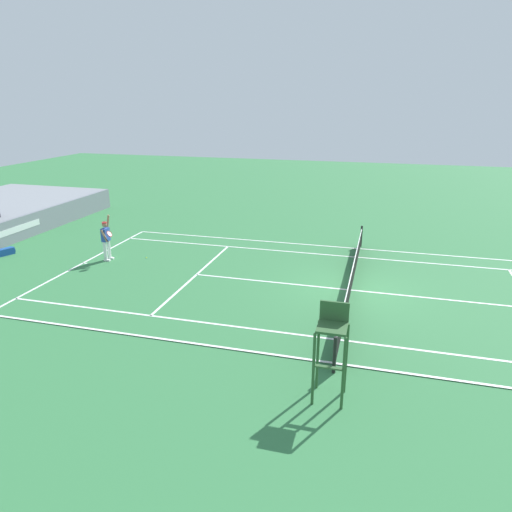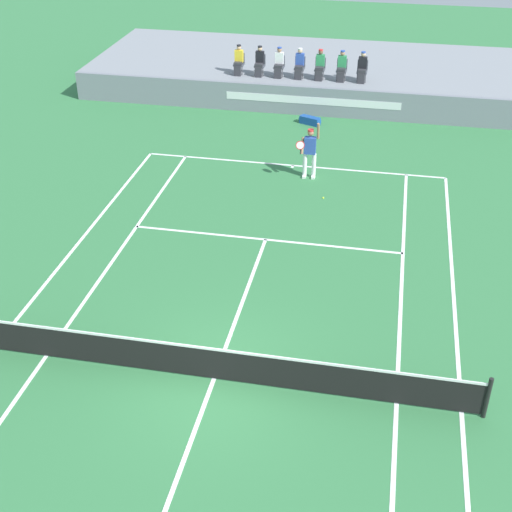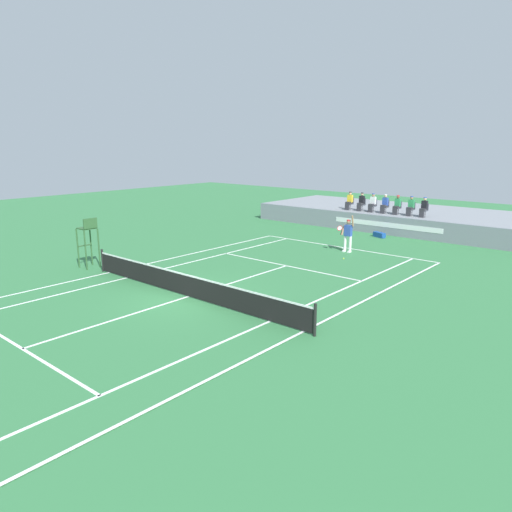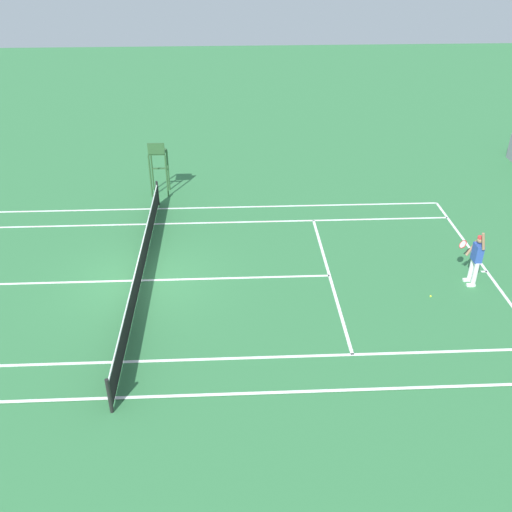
% 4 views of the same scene
% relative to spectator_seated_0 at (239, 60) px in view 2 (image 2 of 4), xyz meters
% --- Properties ---
extents(ground_plane, '(80.00, 80.00, 0.00)m').
position_rel_spectator_seated_0_xyz_m(ground_plane, '(3.46, -18.39, -1.85)').
color(ground_plane, '#337542').
extents(court, '(11.08, 23.88, 0.03)m').
position_rel_spectator_seated_0_xyz_m(court, '(3.46, -18.39, -1.84)').
color(court, '#337542').
rests_on(court, ground).
extents(net, '(11.98, 0.10, 1.07)m').
position_rel_spectator_seated_0_xyz_m(net, '(3.46, -18.39, -1.33)').
color(net, black).
rests_on(net, ground).
extents(barrier_wall, '(21.37, 0.25, 1.24)m').
position_rel_spectator_seated_0_xyz_m(barrier_wall, '(3.46, -1.13, -1.23)').
color(barrier_wall, gray).
rests_on(barrier_wall, ground).
extents(bleacher_platform, '(21.37, 7.75, 1.24)m').
position_rel_spectator_seated_0_xyz_m(bleacher_platform, '(3.46, 2.87, -1.23)').
color(bleacher_platform, gray).
rests_on(bleacher_platform, ground).
extents(spectator_seated_0, '(0.44, 0.60, 1.26)m').
position_rel_spectator_seated_0_xyz_m(spectator_seated_0, '(0.00, 0.00, 0.00)').
color(spectator_seated_0, '#474C56').
rests_on(spectator_seated_0, bleacher_platform).
extents(spectator_seated_1, '(0.44, 0.60, 1.26)m').
position_rel_spectator_seated_0_xyz_m(spectator_seated_1, '(0.94, 0.00, 0.00)').
color(spectator_seated_1, '#474C56').
rests_on(spectator_seated_1, bleacher_platform).
extents(spectator_seated_2, '(0.44, 0.60, 1.26)m').
position_rel_spectator_seated_0_xyz_m(spectator_seated_2, '(1.80, 0.00, 0.00)').
color(spectator_seated_2, '#474C56').
rests_on(spectator_seated_2, bleacher_platform).
extents(spectator_seated_3, '(0.44, 0.60, 1.26)m').
position_rel_spectator_seated_0_xyz_m(spectator_seated_3, '(2.70, 0.00, 0.00)').
color(spectator_seated_3, '#474C56').
rests_on(spectator_seated_3, bleacher_platform).
extents(spectator_seated_4, '(0.44, 0.60, 1.26)m').
position_rel_spectator_seated_0_xyz_m(spectator_seated_4, '(3.59, 0.00, 0.00)').
color(spectator_seated_4, '#474C56').
rests_on(spectator_seated_4, bleacher_platform).
extents(spectator_seated_5, '(0.44, 0.60, 1.26)m').
position_rel_spectator_seated_0_xyz_m(spectator_seated_5, '(4.53, 0.00, 0.00)').
color(spectator_seated_5, '#474C56').
rests_on(spectator_seated_5, bleacher_platform).
extents(spectator_seated_6, '(0.44, 0.60, 1.26)m').
position_rel_spectator_seated_0_xyz_m(spectator_seated_6, '(5.41, 0.00, 0.00)').
color(spectator_seated_6, '#474C56').
rests_on(spectator_seated_6, bleacher_platform).
extents(tennis_player, '(0.76, 0.63, 2.08)m').
position_rel_spectator_seated_0_xyz_m(tennis_player, '(4.16, -7.35, -0.86)').
color(tennis_player, white).
rests_on(tennis_player, ground).
extents(tennis_ball, '(0.07, 0.07, 0.07)m').
position_rel_spectator_seated_0_xyz_m(tennis_ball, '(4.86, -8.91, -1.82)').
color(tennis_ball, '#D1E533').
rests_on(tennis_ball, ground).
extents(equipment_bag, '(0.95, 0.64, 0.32)m').
position_rel_spectator_seated_0_xyz_m(equipment_bag, '(3.52, -2.20, -1.69)').
color(equipment_bag, '#194799').
rests_on(equipment_bag, ground).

